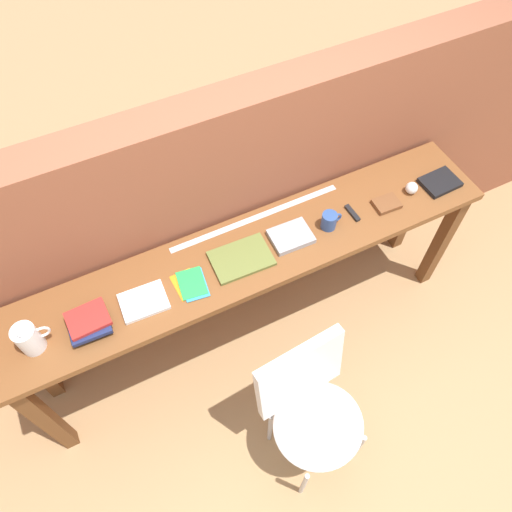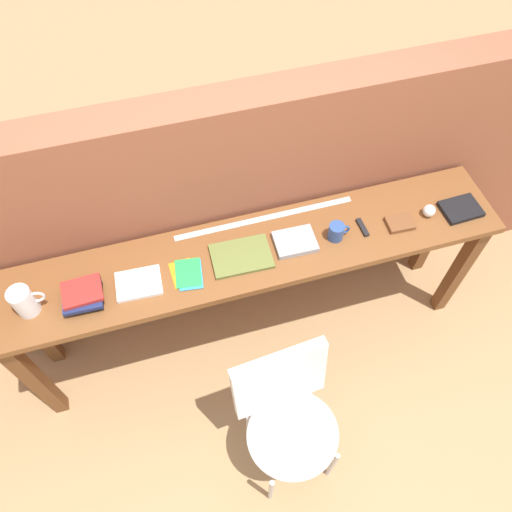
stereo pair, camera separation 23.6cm
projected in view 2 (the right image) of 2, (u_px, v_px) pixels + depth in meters
ground_plane at (268, 373)px, 2.98m from camera, size 40.00×40.00×0.00m
brick_wall_back at (236, 212)px, 2.68m from camera, size 6.00×0.20×1.53m
sideboard at (253, 266)px, 2.52m from camera, size 2.50×0.44×0.88m
chair_white_moulded at (288, 415)px, 2.31m from camera, size 0.47×0.49×0.89m
pitcher_white at (24, 301)px, 2.16m from camera, size 0.14×0.10×0.18m
book_stack_leftmost at (83, 295)px, 2.22m from camera, size 0.19×0.17×0.07m
magazine_cycling at (139, 284)px, 2.29m from camera, size 0.21×0.17×0.02m
pamphlet_pile_colourful at (187, 274)px, 2.32m from camera, size 0.15×0.18×0.01m
book_open_centre at (241, 256)px, 2.37m from camera, size 0.29×0.21×0.02m
book_grey_hardcover at (295, 242)px, 2.41m from camera, size 0.20×0.16×0.03m
mug at (337, 232)px, 2.41m from camera, size 0.11×0.08×0.09m
multitool_folded at (362, 227)px, 2.47m from camera, size 0.03×0.11×0.02m
leather_journal_brown at (400, 223)px, 2.48m from camera, size 0.13×0.11×0.02m
sports_ball_small at (429, 211)px, 2.50m from camera, size 0.06×0.06×0.06m
book_repair_rightmost at (461, 209)px, 2.53m from camera, size 0.20×0.15×0.02m
ruler_metal_back_edge at (265, 218)px, 2.51m from camera, size 0.93×0.03×0.00m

